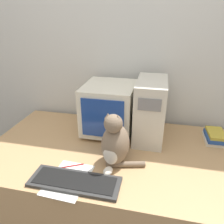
{
  "coord_description": "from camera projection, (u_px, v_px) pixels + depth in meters",
  "views": [
    {
      "loc": [
        0.26,
        -0.74,
        1.56
      ],
      "look_at": [
        -0.03,
        0.53,
        0.96
      ],
      "focal_mm": 35.0,
      "sensor_mm": 36.0,
      "label": 1
    }
  ],
  "objects": [
    {
      "name": "wall_back",
      "position": [
        128.0,
        55.0,
        1.74
      ],
      "size": [
        7.0,
        0.05,
        2.5
      ],
      "color": "silver",
      "rests_on": "ground_plane"
    },
    {
      "name": "desk",
      "position": [
        114.0,
        189.0,
        1.63
      ],
      "size": [
        1.74,
        0.95,
        0.71
      ],
      "color": "tan",
      "rests_on": "ground_plane"
    },
    {
      "name": "crt_monitor",
      "position": [
        109.0,
        108.0,
        1.64
      ],
      "size": [
        0.36,
        0.4,
        0.38
      ],
      "color": "beige",
      "rests_on": "desk"
    },
    {
      "name": "computer_tower",
      "position": [
        150.0,
        110.0,
        1.55
      ],
      "size": [
        0.2,
        0.4,
        0.44
      ],
      "color": "beige",
      "rests_on": "desk"
    },
    {
      "name": "keyboard",
      "position": [
        75.0,
        182.0,
        1.19
      ],
      "size": [
        0.5,
        0.17,
        0.02
      ],
      "color": "#2D2D2D",
      "rests_on": "desk"
    },
    {
      "name": "cat",
      "position": [
        115.0,
        143.0,
        1.29
      ],
      "size": [
        0.29,
        0.27,
        0.34
      ],
      "rotation": [
        0.0,
        0.0,
        -0.16
      ],
      "color": "#7A6651",
      "rests_on": "desk"
    },
    {
      "name": "book_stack",
      "position": [
        215.0,
        137.0,
        1.56
      ],
      "size": [
        0.15,
        0.19,
        0.07
      ],
      "color": "beige",
      "rests_on": "desk"
    },
    {
      "name": "pen",
      "position": [
        72.0,
        166.0,
        1.32
      ],
      "size": [
        0.13,
        0.08,
        0.01
      ],
      "color": "maroon",
      "rests_on": "desk"
    },
    {
      "name": "paper_sheet",
      "position": [
        68.0,
        179.0,
        1.21
      ],
      "size": [
        0.22,
        0.31,
        0.0
      ],
      "color": "white",
      "rests_on": "desk"
    }
  ]
}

